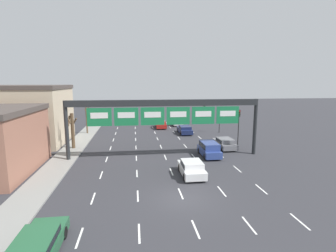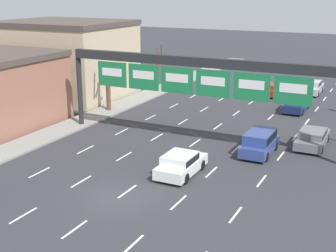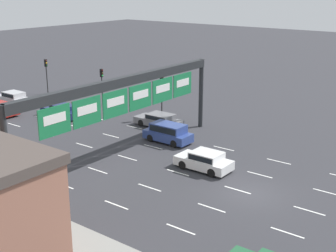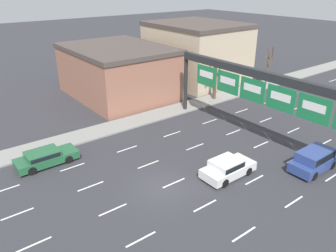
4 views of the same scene
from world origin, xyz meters
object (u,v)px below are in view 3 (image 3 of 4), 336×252
(car_navy, at_px, (63,110))
(traffic_light_near_gantry, at_px, (162,86))
(sign_gantry, at_px, (125,91))
(car_grey, at_px, (159,120))
(car_white, at_px, (205,160))
(car_red, at_px, (0,108))
(car_silver, at_px, (13,98))
(suv_blue, at_px, (168,132))
(traffic_light_mid_block, at_px, (102,79))
(traffic_light_far_end, at_px, (46,69))

(car_navy, xyz_separation_m, traffic_light_near_gantry, (5.74, -8.66, 2.71))
(sign_gantry, xyz_separation_m, car_grey, (8.18, 3.17, -4.77))
(car_navy, xyz_separation_m, car_white, (-3.18, -19.65, 0.04))
(car_red, relative_size, car_silver, 1.02)
(suv_blue, relative_size, traffic_light_mid_block, 1.03)
(sign_gantry, relative_size, car_silver, 4.83)
(sign_gantry, height_order, traffic_light_far_end, sign_gantry)
(car_navy, relative_size, traffic_light_mid_block, 1.15)
(traffic_light_near_gantry, distance_m, traffic_light_far_end, 18.43)
(sign_gantry, bearing_deg, suv_blue, -2.76)
(car_navy, xyz_separation_m, traffic_light_far_end, (5.97, 9.76, 2.40))
(sign_gantry, relative_size, traffic_light_far_end, 5.02)
(suv_blue, height_order, car_navy, suv_blue)
(car_red, height_order, car_grey, car_grey)
(traffic_light_mid_block, bearing_deg, car_white, -114.91)
(car_navy, bearing_deg, car_grey, -72.08)
(car_navy, distance_m, car_white, 19.91)
(car_white, xyz_separation_m, traffic_light_far_end, (9.15, 29.41, 2.36))
(suv_blue, distance_m, traffic_light_far_end, 24.19)
(car_navy, relative_size, car_white, 1.13)
(car_red, xyz_separation_m, car_silver, (3.50, 2.63, 0.08))
(car_silver, distance_m, traffic_light_far_end, 6.47)
(sign_gantry, height_order, traffic_light_near_gantry, sign_gantry)
(car_silver, relative_size, traffic_light_near_gantry, 0.94)
(car_grey, height_order, traffic_light_near_gantry, traffic_light_near_gantry)
(suv_blue, xyz_separation_m, car_grey, (3.08, 3.42, -0.22))
(suv_blue, distance_m, car_white, 6.91)
(traffic_light_near_gantry, xyz_separation_m, traffic_light_far_end, (0.22, 18.42, -0.31))
(traffic_light_mid_block, bearing_deg, traffic_light_near_gantry, -91.67)
(suv_blue, bearing_deg, sign_gantry, 177.24)
(car_silver, height_order, traffic_light_mid_block, traffic_light_mid_block)
(car_red, distance_m, traffic_light_near_gantry, 17.48)
(car_silver, xyz_separation_m, traffic_light_near_gantry, (5.70, -17.24, 2.64))
(car_navy, xyz_separation_m, car_silver, (0.04, 8.58, 0.07))
(car_grey, height_order, traffic_light_mid_block, traffic_light_mid_block)
(car_navy, bearing_deg, suv_blue, -89.07)
(traffic_light_near_gantry, relative_size, traffic_light_mid_block, 1.15)
(car_silver, relative_size, traffic_light_far_end, 1.04)
(traffic_light_far_end, bearing_deg, car_grey, -97.59)
(suv_blue, relative_size, car_navy, 0.89)
(car_grey, bearing_deg, sign_gantry, -158.80)
(car_navy, relative_size, car_silver, 1.07)
(traffic_light_mid_block, distance_m, traffic_light_far_end, 9.64)
(car_navy, bearing_deg, car_silver, 89.71)
(car_white, distance_m, car_grey, 11.45)
(sign_gantry, distance_m, suv_blue, 6.84)
(suv_blue, relative_size, car_grey, 0.89)
(car_silver, bearing_deg, traffic_light_near_gantry, -71.70)
(suv_blue, xyz_separation_m, car_red, (-3.68, 19.58, -0.22))
(car_grey, bearing_deg, traffic_light_far_end, 82.41)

